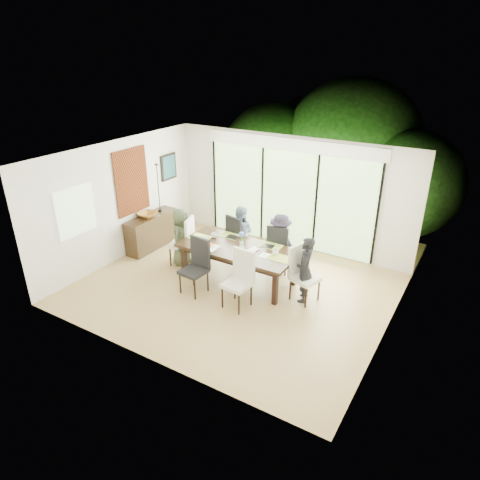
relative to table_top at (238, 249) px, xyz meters
The scene contains 62 objects.
floor 0.83m from the table_top, 72.56° to the right, with size 6.00×5.00×0.01m, color olive.
ceiling 2.01m from the table_top, 72.56° to the right, with size 6.00×5.00×0.01m, color white.
wall_back 2.23m from the table_top, 86.92° to the left, with size 6.00×0.02×2.70m, color silver.
wall_front 2.94m from the table_top, 87.71° to the right, with size 6.00×0.02×2.70m, color silver.
wall_left 2.98m from the table_top, behind, with size 0.02×5.00×2.70m, color beige.
wall_right 3.21m from the table_top, ahead, with size 0.02×5.00×2.70m, color silver.
glass_doors 2.16m from the table_top, 86.87° to the left, with size 4.20×0.02×2.30m, color #598C3F.
blinds_header 2.74m from the table_top, 86.85° to the left, with size 4.40×0.06×0.28m, color white.
mullion_a 2.92m from the table_top, 133.47° to the left, with size 0.05×0.04×2.30m, color black.
mullion_b 2.22m from the table_top, 105.61° to the left, with size 0.05×0.04×2.30m, color black.
mullion_c 2.29m from the table_top, 68.73° to the left, with size 0.05×0.04×2.30m, color black.
mullion_d 3.08m from the table_top, 43.38° to the left, with size 0.05×0.04×2.30m, color black.
side_window 3.35m from the table_top, 151.25° to the right, with size 0.02×0.90×1.00m, color #8CAD7F.
deck 3.14m from the table_top, 87.83° to the left, with size 6.00×1.80×0.10m, color brown.
rail_top 3.84m from the table_top, 88.28° to the left, with size 6.00×0.08×0.06m, color #4F3122.
foliage_left 5.17m from the table_top, 109.22° to the left, with size 3.20×3.20×3.20m, color #14380F.
foliage_mid 5.56m from the table_top, 84.58° to the left, with size 4.00×4.00×4.00m, color #14380F.
foliage_right 5.21m from the table_top, 63.45° to the left, with size 2.80×2.80×2.80m, color #14380F.
foliage_far 6.22m from the table_top, 94.52° to the left, with size 3.60×3.60×3.60m, color #14380F.
table_top is the anchor object (origin of this frame).
table_apron 0.09m from the table_top, 90.00° to the left, with size 2.24×0.92×0.10m, color black.
table_leg_fl 1.22m from the table_top, 158.29° to the right, with size 0.09×0.09×0.70m, color black.
table_leg_fr 1.22m from the table_top, 21.71° to the right, with size 0.09×0.09×0.70m, color black.
table_leg_bl 1.22m from the table_top, 158.29° to the left, with size 0.09×0.09×0.70m, color black.
table_leg_br 1.22m from the table_top, 21.71° to the left, with size 0.09×0.09×0.70m, color black.
chair_left_end 1.51m from the table_top, behind, with size 0.47×0.47×1.12m, color silver, non-canonical shape.
chair_right_end 1.51m from the table_top, ahead, with size 0.47×0.47×1.12m, color silver, non-canonical shape.
chair_far_left 0.98m from the table_top, 117.90° to the left, with size 0.47×0.47×1.12m, color black, non-canonical shape.
chair_far_right 1.03m from the table_top, 57.09° to the left, with size 0.47×0.47×1.12m, color black, non-canonical shape.
chair_near_left 1.02m from the table_top, 119.89° to the right, with size 0.47×0.47×1.12m, color black, non-canonical shape.
chair_near_right 1.02m from the table_top, 60.11° to the right, with size 0.47×0.47×1.12m, color silver, non-canonical shape.
person_left_end 1.48m from the table_top, behind, with size 0.61×0.39×1.31m, color #3C472F.
person_right_end 1.48m from the table_top, ahead, with size 0.61×0.39×1.31m, color black.
person_far_left 0.95m from the table_top, 118.47° to the left, with size 0.61×0.39×1.31m, color slate.
person_far_right 1.00m from the table_top, 56.47° to the left, with size 0.61×0.39×1.31m, color #231D2B.
placemat_left 0.95m from the table_top, behind, with size 0.45×0.33×0.01m, color #99BE43.
placemat_right 0.95m from the table_top, ahead, with size 0.45×0.33×0.01m, color #8DA139.
placemat_far_l 0.60m from the table_top, 138.37° to the left, with size 0.45×0.33×0.01m, color #96B340.
placemat_far_r 0.68m from the table_top, 36.03° to the left, with size 0.45×0.33×0.01m, color #9CB23F.
placemat_paper 0.63m from the table_top, 151.39° to the right, with size 0.45×0.33×0.01m, color white.
tablet_far_l 0.50m from the table_top, 135.00° to the left, with size 0.26×0.18×0.01m, color black.
tablet_far_r 0.61m from the table_top, 34.99° to the left, with size 0.24×0.17×0.01m, color black.
papers 0.70m from the table_top, ahead, with size 0.31×0.22×0.00m, color white.
platter_base 0.63m from the table_top, 151.39° to the right, with size 0.26×0.26×0.02m, color white.
platter_snacks 0.63m from the table_top, 151.39° to the right, with size 0.20×0.20×0.01m, color orange.
vase 0.12m from the table_top, 45.00° to the left, with size 0.08×0.08×0.12m, color silver.
hyacinth_stems 0.23m from the table_top, 45.00° to the left, with size 0.04×0.04×0.16m, color #337226.
hyacinth_blooms 0.32m from the table_top, 45.00° to the left, with size 0.11×0.11×0.11m, color #556ED5.
laptop 0.86m from the table_top, behind, with size 0.34×0.22×0.03m, color silver.
cup_a 0.72m from the table_top, 167.91° to the left, with size 0.13×0.13×0.10m, color white.
cup_b 0.20m from the table_top, 33.69° to the right, with size 0.10×0.10×0.09m, color white.
cup_c 0.81m from the table_top, ahead, with size 0.13×0.13×0.10m, color white.
book 0.26m from the table_top, 11.31° to the left, with size 0.17×0.23×0.02m, color white.
sideboard 2.68m from the table_top, behind, with size 0.41×1.46×0.82m, color black.
bowl 2.66m from the table_top, behind, with size 0.44×0.44×0.11m, color #946020.
candlestick_base 2.73m from the table_top, 165.89° to the left, with size 0.09×0.09×0.04m, color black.
candlestick_shaft 2.81m from the table_top, 165.89° to the left, with size 0.02×0.02×1.14m, color black.
candlestick_pan 3.00m from the table_top, 165.89° to the left, with size 0.09×0.09×0.03m, color black.
candle 3.02m from the table_top, 165.89° to the left, with size 0.03×0.03×0.09m, color silver.
tapestry 3.01m from the table_top, behind, with size 0.02×1.00×1.50m, color maroon.
art_frame 3.31m from the table_top, 154.96° to the left, with size 0.03×0.55×0.65m, color black.
art_canvas 3.29m from the table_top, 154.81° to the left, with size 0.01×0.45×0.55m, color #173F4B.
Camera 1 is at (4.00, -6.36, 4.53)m, focal length 32.00 mm.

